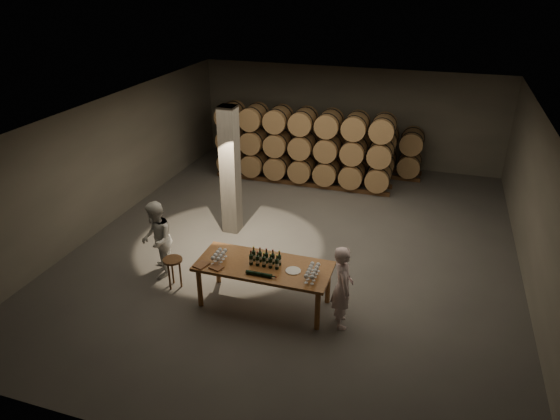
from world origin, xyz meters
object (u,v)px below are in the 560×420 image
(person_woman, at_px, (157,240))
(notebook_near, at_px, (216,267))
(tasting_table, at_px, (264,270))
(stool, at_px, (173,264))
(plate, at_px, (293,271))
(bottle_cluster, at_px, (265,260))
(person_man, at_px, (342,287))

(person_woman, bearing_deg, notebook_near, 39.26)
(tasting_table, xyz_separation_m, stool, (-1.98, -0.01, -0.25))
(plate, height_order, stool, plate)
(tasting_table, xyz_separation_m, plate, (0.60, -0.03, 0.11))
(bottle_cluster, bearing_deg, plate, -5.61)
(person_woman, bearing_deg, bottle_cluster, 54.96)
(person_man, bearing_deg, person_woman, 62.84)
(plate, bearing_deg, person_woman, 173.27)
(person_man, relative_size, person_woman, 0.97)
(bottle_cluster, bearing_deg, stool, -179.14)
(stool, bearing_deg, tasting_table, 0.17)
(tasting_table, xyz_separation_m, bottle_cluster, (0.02, 0.02, 0.21))
(stool, bearing_deg, notebook_near, -17.65)
(person_man, height_order, person_woman, person_woman)
(notebook_near, xyz_separation_m, person_woman, (-1.70, 0.71, -0.07))
(tasting_table, bearing_deg, notebook_near, -155.38)
(stool, height_order, person_woman, person_woman)
(tasting_table, distance_m, notebook_near, 0.91)
(bottle_cluster, height_order, plate, bottle_cluster)
(notebook_near, bearing_deg, bottle_cluster, 40.87)
(stool, xyz_separation_m, person_woman, (-0.54, 0.34, 0.30))
(plate, bearing_deg, tasting_table, 176.90)
(bottle_cluster, distance_m, plate, 0.59)
(notebook_near, distance_m, person_man, 2.39)
(tasting_table, relative_size, stool, 3.90)
(bottle_cluster, height_order, person_woman, person_woman)
(bottle_cluster, distance_m, person_woman, 2.57)
(tasting_table, relative_size, notebook_near, 10.99)
(plate, relative_size, person_woman, 0.17)
(bottle_cluster, bearing_deg, person_woman, 173.02)
(bottle_cluster, xyz_separation_m, notebook_near, (-0.84, -0.40, -0.10))
(notebook_near, relative_size, person_woman, 0.14)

